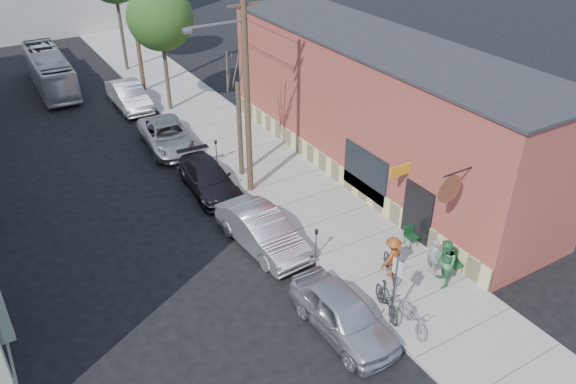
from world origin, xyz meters
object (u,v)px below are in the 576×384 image
sign_post (395,285)px  patron_grey (433,257)px  parking_meter_near (316,238)px  car_1 (262,231)px  utility_pole_near (245,85)px  tree_bare (240,130)px  car_2 (208,178)px  car_3 (167,136)px  patron_green (444,264)px  cyclist (392,257)px  parked_bike_a (387,300)px  car_0 (343,314)px  tree_leafy_mid (160,18)px  parked_bike_b (413,316)px  patio_chair_b (456,263)px  bus (50,71)px  car_4 (129,96)px  parking_meter_far (216,148)px  patio_chair_a (411,236)px

sign_post → patron_grey: sign_post is taller
parking_meter_near → car_1: car_1 is taller
utility_pole_near → tree_bare: bearing=75.7°
car_2 → car_3: 5.43m
tree_bare → sign_post: bearing=-92.1°
car_1 → patron_grey: bearing=-51.7°
parking_meter_near → patron_green: (3.02, -3.88, 0.13)m
patron_grey → cyclist: size_ratio=0.90×
sign_post → patron_grey: bearing=22.9°
parking_meter_near → car_2: parking_meter_near is taller
parked_bike_a → car_0: 1.75m
tree_leafy_mid → parked_bike_b: 23.03m
parking_meter_near → tree_bare: 7.74m
tree_leafy_mid → patron_green: tree_leafy_mid is taller
utility_pole_near → patio_chair_b: 11.39m
patron_grey → parking_meter_near: bearing=-135.2°
tree_bare → tree_leafy_mid: (0.00, 9.89, 3.25)m
utility_pole_near → parked_bike_b: utility_pole_near is taller
parked_bike_a → car_3: car_3 is taller
parked_bike_b → bus: (-5.56, 30.46, 0.64)m
patron_grey → parked_bike_a: patron_grey is taller
sign_post → car_4: bearing=93.8°
parking_meter_near → patron_grey: (3.19, -3.17, -0.08)m
parking_meter_near → car_0: size_ratio=0.27×
cyclist → parked_bike_a: size_ratio=0.89×
patron_grey → car_1: (-4.64, 4.99, -0.11)m
car_2 → car_3: car_3 is taller
patron_grey → car_4: bearing=-168.6°
patio_chair_b → car_4: 23.54m
parked_bike_b → car_2: bearing=115.4°
parked_bike_b → utility_pole_near: bearing=108.2°
parking_meter_far → utility_pole_near: utility_pole_near is taller
parking_meter_near → tree_leafy_mid: 18.12m
patio_chair_a → patio_chair_b: same height
parking_meter_near → cyclist: 3.03m
cyclist → car_1: cyclist is taller
patio_chair_b → tree_bare: bearing=119.9°
car_2 → tree_leafy_mid: bearing=83.2°
tree_bare → patron_grey: (2.64, -10.74, -1.64)m
tree_bare → parked_bike_a: bearing=-91.3°
patron_grey → car_0: patron_grey is taller
car_3 → patron_green: bearing=-70.2°
sign_post → patron_green: sign_post is taller
tree_leafy_mid → parked_bike_a: size_ratio=3.99×
parked_bike_a → car_4: bearing=110.8°
car_1 → sign_post: bearing=-80.8°
patron_green → bus: bus is taller
car_1 → parking_meter_far: bearing=74.4°
tree_bare → cyclist: tree_bare is taller
car_2 → car_4: car_4 is taller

